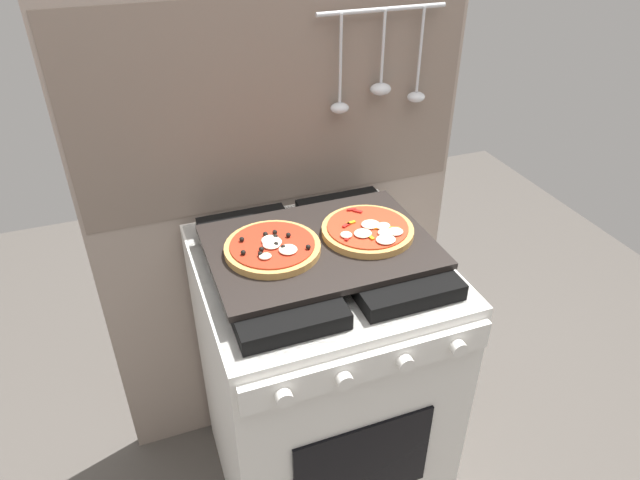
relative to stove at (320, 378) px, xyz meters
name	(u,v)px	position (x,y,z in m)	size (l,w,h in m)	color
ground_plane	(320,473)	(0.00, 0.00, -0.45)	(4.00, 4.00, 0.00)	#4C4742
kitchen_backsplash	(282,222)	(0.00, 0.34, 0.34)	(1.10, 0.09, 1.55)	gray
stove	(320,378)	(0.00, 0.00, 0.00)	(0.60, 0.64, 0.90)	white
baking_tray	(320,246)	(0.00, 0.00, 0.46)	(0.54, 0.38, 0.02)	black
pizza_left	(273,247)	(-0.12, 0.01, 0.48)	(0.23, 0.23, 0.03)	tan
pizza_right	(368,230)	(0.13, 0.00, 0.48)	(0.23, 0.23, 0.03)	tan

